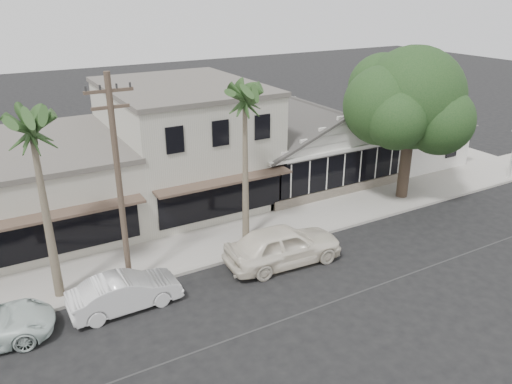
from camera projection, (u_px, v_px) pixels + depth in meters
ground at (375, 287)px, 21.16m from camera, size 140.00×140.00×0.00m
sidewalk_north at (142, 263)px, 22.88m from camera, size 90.00×3.50×0.15m
corner_shop at (305, 139)px, 32.48m from camera, size 10.40×8.60×5.10m
side_cottage at (406, 142)px, 35.89m from camera, size 6.00×6.00×3.00m
row_building_near at (184, 144)px, 29.39m from camera, size 8.00×10.00×6.50m
row_building_midnear at (22, 190)px, 25.69m from camera, size 10.00×10.00×4.20m
utility_pole at (119, 181)px, 19.38m from camera, size 1.80×0.24×9.00m
car_0 at (283, 245)px, 22.65m from camera, size 5.57×2.53×1.86m
car_1 at (125, 292)px, 19.53m from camera, size 4.36×1.58×1.43m
shade_tree at (408, 100)px, 28.02m from camera, size 8.07×7.29×8.95m
palm_east at (245, 100)px, 22.34m from camera, size 2.87×2.87×8.28m
palm_mid at (31, 129)px, 17.72m from camera, size 3.07×3.07×8.31m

